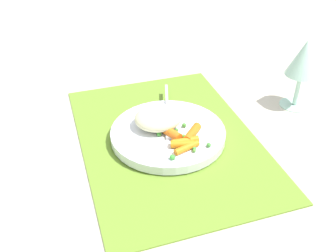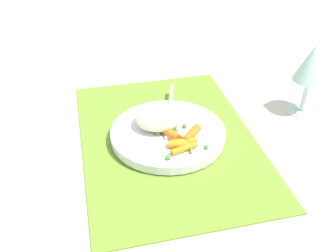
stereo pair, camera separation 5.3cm
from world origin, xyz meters
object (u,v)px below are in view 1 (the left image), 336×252
plate (168,134)px  wine_glass (304,60)px  carrot_portion (184,138)px  rice_mound (158,118)px  fork (167,115)px

plate → wine_glass: 0.34m
plate → carrot_portion: (0.05, 0.02, 0.02)m
rice_mound → carrot_portion: bearing=25.9°
carrot_portion → fork: bearing=-177.7°
rice_mound → wine_glass: size_ratio=0.60×
fork → plate: bearing=-16.7°
fork → wine_glass: size_ratio=1.29×
carrot_portion → plate: bearing=-158.4°
carrot_portion → fork: (-0.09, -0.00, -0.00)m
rice_mound → wine_glass: bearing=92.8°
carrot_portion → fork: size_ratio=0.40×
fork → wine_glass: (0.01, 0.30, 0.09)m
rice_mound → wine_glass: wine_glass is taller
wine_glass → plate: bearing=-83.4°
rice_mound → carrot_portion: size_ratio=1.17×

